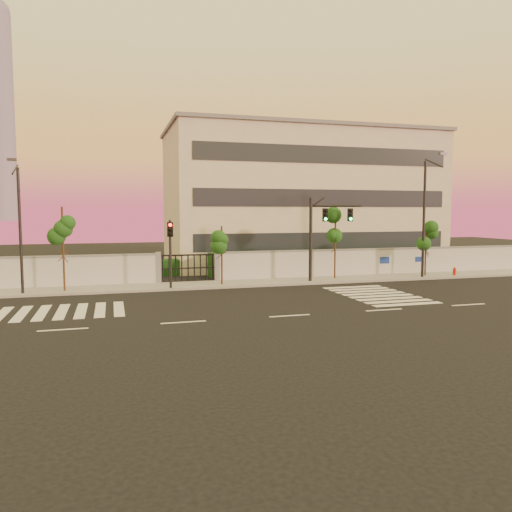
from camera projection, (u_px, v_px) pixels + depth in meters
name	position (u px, v px, depth m)	size (l,w,h in m)	color
ground	(290.00, 316.00, 23.45)	(120.00, 120.00, 0.00)	black
sidewalk	(236.00, 284.00, 33.49)	(60.00, 3.00, 0.15)	gray
perimeter_wall	(232.00, 266.00, 34.87)	(60.00, 0.36, 2.20)	#ABADB2
hedge_row	(238.00, 266.00, 37.80)	(41.00, 4.25, 1.80)	black
institutional_building	(300.00, 198.00, 46.44)	(24.40, 12.40, 12.25)	beige
road_markings	(238.00, 303.00, 26.61)	(57.00, 7.62, 0.02)	silver
street_tree_c	(63.00, 230.00, 29.73)	(1.44, 1.15, 5.19)	#382314
street_tree_d	(222.00, 242.00, 32.51)	(1.45, 1.15, 3.96)	#382314
street_tree_e	(336.00, 224.00, 35.36)	(1.47, 1.17, 5.45)	#382314
street_tree_f	(426.00, 238.00, 36.95)	(1.52, 1.21, 4.02)	#382314
traffic_signal_main	(321.00, 229.00, 34.17)	(3.65, 1.15, 5.85)	black
traffic_signal_secondary	(170.00, 246.00, 30.82)	(0.34, 0.34, 4.38)	black
streetlight_west	(19.00, 224.00, 28.58)	(0.46, 1.87, 7.76)	black
streetlight_east	(426.00, 213.00, 35.82)	(0.53, 2.14, 8.89)	black
fire_hydrant	(454.00, 272.00, 37.26)	(0.28, 0.28, 0.74)	red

